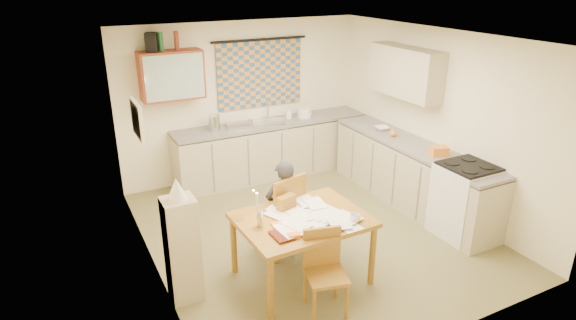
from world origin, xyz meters
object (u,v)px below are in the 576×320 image
counter_right (410,174)px  shelf_stand (182,250)px  person (283,209)px  counter_back (274,149)px  dining_table (302,248)px  stove (464,200)px  chair_far (280,228)px

counter_right → shelf_stand: size_ratio=2.58×
counter_right → person: bearing=-170.6°
counter_back → dining_table: 2.95m
dining_table → shelf_stand: size_ratio=1.21×
person → shelf_stand: bearing=16.4°
stove → chair_far: 2.38m
dining_table → chair_far: 0.60m
chair_far → shelf_stand: (-1.27, -0.35, 0.25)m
chair_far → person: bearing=94.0°
shelf_stand → counter_back: bearing=48.5°
chair_far → person: person is taller
counter_back → shelf_stand: 3.38m
counter_back → stove: (1.30, -2.89, 0.03)m
stove → dining_table: stove is taller
stove → chair_far: bearing=162.7°
chair_far → counter_right: bearing=173.3°
counter_right → person: size_ratio=2.46×
stove → dining_table: (-2.29, 0.11, -0.10)m
stove → dining_table: size_ratio=0.70×
counter_back → person: size_ratio=2.75×
counter_back → counter_right: bearing=-55.2°
person → shelf_stand: 1.32m
chair_far → stove: bearing=148.2°
counter_back → stove: stove is taller
chair_far → counter_back: bearing=-128.6°
counter_right → shelf_stand: bearing=-169.4°
stove → person: bearing=164.0°
counter_back → chair_far: chair_far is taller
dining_table → person: (0.04, 0.54, 0.22)m
counter_back → dining_table: bearing=-109.7°
chair_far → person: 0.29m
shelf_stand → counter_right: bearing=10.6°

